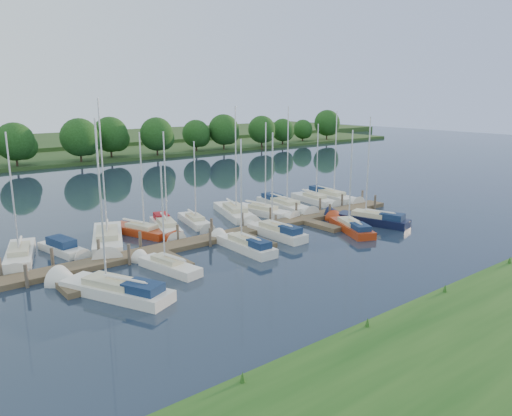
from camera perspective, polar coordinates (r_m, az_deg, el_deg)
ground at (r=38.98m, az=4.72°, el=-5.72°), size 260.00×260.00×0.00m
near_bank at (r=30.25m, az=26.54°, el=-12.34°), size 90.00×10.00×0.50m
dock at (r=44.24m, az=-1.79°, el=-3.11°), size 40.00×6.00×0.40m
mooring_pilings at (r=45.01m, az=-2.66°, el=-2.31°), size 38.24×2.84×2.00m
far_shore at (r=105.54m, az=-24.60°, el=5.25°), size 180.00×30.00×0.60m
treeline at (r=93.49m, az=-21.98°, el=6.87°), size 143.82×9.63×8.19m
sailboat_n_0 at (r=42.38m, az=-25.38°, el=-5.04°), size 3.88×7.97×10.14m
motorboat at (r=42.76m, az=-21.16°, el=-4.42°), size 2.51×5.59×1.51m
sailboat_n_2 at (r=44.00m, az=-16.58°, el=-3.65°), size 5.43×9.78×12.56m
sailboat_n_3 at (r=46.01m, az=-12.84°, el=-2.71°), size 3.77×7.47×9.59m
sailboat_n_4 at (r=46.77m, az=-10.22°, el=-2.25°), size 3.41×7.46×9.61m
sailboat_n_5 at (r=48.71m, az=-6.95°, el=-1.60°), size 2.70×6.62×8.42m
sailboat_n_6 at (r=51.49m, az=-2.36°, el=-0.70°), size 4.45×9.20×11.67m
sailboat_n_7 at (r=52.22m, az=0.87°, el=-0.50°), size 3.07×7.90×9.98m
sailboat_n_8 at (r=55.19m, az=3.31°, el=0.27°), size 3.07×9.18×11.47m
sailboat_n_9 at (r=58.31m, az=6.73°, el=0.86°), size 2.40×7.44×9.48m
sailboat_n_10 at (r=60.37m, az=8.61°, el=1.27°), size 2.62×8.57×10.84m
sailboat_s_0 at (r=33.19m, az=-16.10°, el=-9.04°), size 5.27×8.84×11.48m
sailboat_s_1 at (r=36.77m, az=-10.12°, el=-6.60°), size 2.52×6.37×8.21m
sailboat_s_2 at (r=40.70m, az=-1.31°, el=-4.36°), size 1.81×7.20×9.40m
sailboat_s_3 at (r=44.48m, az=2.20°, el=-2.84°), size 1.87×7.35×9.61m
sailboat_s_4 at (r=47.11m, az=10.74°, el=-2.18°), size 4.30×7.38×9.61m
sailboat_s_5 at (r=50.05m, az=12.87°, el=-1.36°), size 3.89×8.39×10.74m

